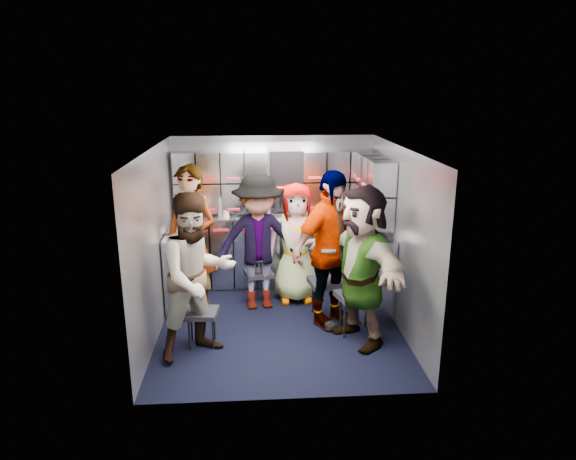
{
  "coord_description": "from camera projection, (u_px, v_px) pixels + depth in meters",
  "views": [
    {
      "loc": [
        -0.29,
        -5.59,
        2.79
      ],
      "look_at": [
        0.13,
        0.35,
        1.08
      ],
      "focal_mm": 32.0,
      "sensor_mm": 36.0,
      "label": 1
    }
  ],
  "objects": [
    {
      "name": "cup_right",
      "position": [
        327.0,
        212.0,
        7.08
      ],
      "size": [
        0.09,
        0.09,
        0.1
      ],
      "primitive_type": "cylinder",
      "color": "#C5AF8B",
      "rests_on": "counter"
    },
    {
      "name": "wall_left",
      "position": [
        155.0,
        244.0,
        5.77
      ],
      "size": [
        0.04,
        3.0,
        2.1
      ],
      "primitive_type": "cube",
      "color": "gray",
      "rests_on": "ground"
    },
    {
      "name": "floor",
      "position": [
        280.0,
        325.0,
        6.15
      ],
      "size": [
        3.0,
        3.0,
        0.0
      ],
      "primitive_type": "plane",
      "color": "black",
      "rests_on": "ground"
    },
    {
      "name": "jump_seat_center",
      "position": [
        295.0,
        265.0,
        6.94
      ],
      "size": [
        0.49,
        0.47,
        0.48
      ],
      "rotation": [
        0.0,
        0.0,
        -0.26
      ],
      "color": "black",
      "rests_on": "ground"
    },
    {
      "name": "jump_seat_near_right",
      "position": [
        356.0,
        298.0,
        5.85
      ],
      "size": [
        0.5,
        0.48,
        0.48
      ],
      "rotation": [
        0.0,
        0.0,
        0.27
      ],
      "color": "black",
      "rests_on": "ground"
    },
    {
      "name": "wall_right",
      "position": [
        399.0,
        239.0,
        5.95
      ],
      "size": [
        0.04,
        3.0,
        2.1
      ],
      "primitive_type": "cube",
      "color": "gray",
      "rests_on": "ground"
    },
    {
      "name": "coffee_niche",
      "position": [
        287.0,
        182.0,
        7.11
      ],
      "size": [
        0.46,
        0.16,
        0.84
      ],
      "primitive_type": null,
      "color": "black",
      "rests_on": "wall_back"
    },
    {
      "name": "locker_bank_back",
      "position": [
        274.0,
        182.0,
        7.03
      ],
      "size": [
        2.68,
        0.28,
        0.82
      ],
      "primitive_type": "cube",
      "color": "#A7ADB8",
      "rests_on": "wall_back"
    },
    {
      "name": "cart_bank_back",
      "position": [
        275.0,
        252.0,
        7.25
      ],
      "size": [
        2.68,
        0.38,
        0.99
      ],
      "primitive_type": "cube",
      "color": "#A7ADB8",
      "rests_on": "ground"
    },
    {
      "name": "locker_bank_right",
      "position": [
        375.0,
        190.0,
        6.49
      ],
      "size": [
        0.28,
        1.0,
        0.82
      ],
      "primitive_type": "cube",
      "color": "#A7ADB8",
      "rests_on": "wall_right"
    },
    {
      "name": "attendant_arc_e",
      "position": [
        361.0,
        265.0,
        5.55
      ],
      "size": [
        1.18,
        1.72,
        1.78
      ],
      "primitive_type": "imported",
      "rotation": [
        0.0,
        0.0,
        -1.13
      ],
      "color": "black",
      "rests_on": "ground"
    },
    {
      "name": "attendant_arc_d",
      "position": [
        330.0,
        250.0,
        5.94
      ],
      "size": [
        1.15,
        1.0,
        1.86
      ],
      "primitive_type": "imported",
      "rotation": [
        0.0,
        0.0,
        0.62
      ],
      "color": "black",
      "rests_on": "ground"
    },
    {
      "name": "attendant_arc_a",
      "position": [
        197.0,
        276.0,
        5.27
      ],
      "size": [
        1.08,
        1.01,
        1.76
      ],
      "primitive_type": "imported",
      "rotation": [
        0.0,
        0.0,
        0.54
      ],
      "color": "black",
      "rests_on": "ground"
    },
    {
      "name": "cup_left",
      "position": [
        226.0,
        214.0,
        6.99
      ],
      "size": [
        0.08,
        0.08,
        0.09
      ],
      "primitive_type": "cylinder",
      "color": "#C5AF8B",
      "rests_on": "counter"
    },
    {
      "name": "bottle_left",
      "position": [
        254.0,
        208.0,
        7.0
      ],
      "size": [
        0.07,
        0.07,
        0.24
      ],
      "primitive_type": "cylinder",
      "color": "white",
      "rests_on": "counter"
    },
    {
      "name": "cart_bank_left",
      "position": [
        183.0,
        272.0,
        6.47
      ],
      "size": [
        0.38,
        0.76,
        0.99
      ],
      "primitive_type": "cube",
      "color": "#A7ADB8",
      "rests_on": "ground"
    },
    {
      "name": "ceiling",
      "position": [
        279.0,
        149.0,
        5.57
      ],
      "size": [
        2.8,
        3.0,
        0.02
      ],
      "primitive_type": "cube",
      "color": "silver",
      "rests_on": "wall_back"
    },
    {
      "name": "attendant_standing",
      "position": [
        191.0,
        241.0,
        6.25
      ],
      "size": [
        0.82,
        0.73,
        1.87
      ],
      "primitive_type": "imported",
      "rotation": [
        0.0,
        0.0,
        -0.51
      ],
      "color": "black",
      "rests_on": "ground"
    },
    {
      "name": "attendant_arc_b",
      "position": [
        259.0,
        243.0,
        6.42
      ],
      "size": [
        1.19,
        0.77,
        1.73
      ],
      "primitive_type": "imported",
      "rotation": [
        0.0,
        0.0,
        0.12
      ],
      "color": "black",
      "rests_on": "ground"
    },
    {
      "name": "right_cabinet",
      "position": [
        373.0,
        266.0,
        6.67
      ],
      "size": [
        0.28,
        1.2,
        1.0
      ],
      "primitive_type": "cube",
      "color": "#A7ADB8",
      "rests_on": "ground"
    },
    {
      "name": "jump_seat_near_left",
      "position": [
        201.0,
        315.0,
        5.59
      ],
      "size": [
        0.38,
        0.36,
        0.41
      ],
      "rotation": [
        0.0,
        0.0,
        -0.11
      ],
      "color": "black",
      "rests_on": "ground"
    },
    {
      "name": "jump_seat_mid_right",
      "position": [
        326.0,
        284.0,
        6.26
      ],
      "size": [
        0.46,
        0.44,
        0.48
      ],
      "rotation": [
        0.0,
        0.0,
        0.14
      ],
      "color": "black",
      "rests_on": "ground"
    },
    {
      "name": "wall_back",
      "position": [
        274.0,
        210.0,
        7.3
      ],
      "size": [
        2.8,
        0.04,
        2.1
      ],
      "primitive_type": "cube",
      "color": "gray",
      "rests_on": "ground"
    },
    {
      "name": "jump_seat_mid_left",
      "position": [
        259.0,
        275.0,
        6.73
      ],
      "size": [
        0.41,
        0.4,
        0.41
      ],
      "rotation": [
        0.0,
        0.0,
        0.21
      ],
      "color": "black",
      "rests_on": "ground"
    },
    {
      "name": "red_latch_strip",
      "position": [
        275.0,
        229.0,
        6.95
      ],
      "size": [
        2.6,
        0.02,
        0.03
      ],
      "primitive_type": "cube",
      "color": "maroon",
      "rests_on": "cart_bank_back"
    },
    {
      "name": "counter",
      "position": [
        274.0,
        216.0,
        7.11
      ],
      "size": [
        2.68,
        0.42,
        0.03
      ],
      "primitive_type": "cube",
      "color": "#B8BAC0",
      "rests_on": "cart_bank_back"
    },
    {
      "name": "attendant_arc_c",
      "position": [
        296.0,
        243.0,
        6.66
      ],
      "size": [
        0.78,
        0.51,
        1.58
      ],
      "primitive_type": "imported",
      "rotation": [
        0.0,
        0.0,
        0.01
      ],
      "color": "black",
      "rests_on": "ground"
    },
    {
      "name": "bottle_right",
      "position": [
        342.0,
        207.0,
        7.08
      ],
      "size": [
        0.07,
        0.07,
        0.23
      ],
      "primitive_type": "cylinder",
      "color": "white",
      "rests_on": "counter"
    },
    {
      "name": "bottle_mid",
      "position": [
        220.0,
        207.0,
        6.97
      ],
      "size": [
        0.07,
        0.07,
        0.27
      ],
      "primitive_type": "cylinder",
      "color": "white",
      "rests_on": "counter"
    }
  ]
}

